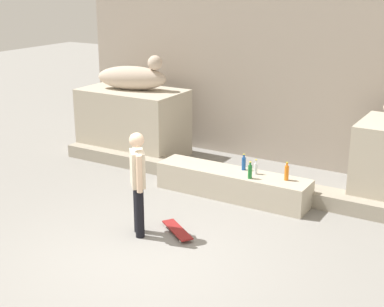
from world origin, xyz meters
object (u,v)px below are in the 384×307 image
(skateboard, at_px, (177,230))
(bottle_clear, at_px, (256,168))
(statue_reclining_left, at_px, (133,77))
(skater, at_px, (138,180))
(bottle_green, at_px, (250,171))
(bottle_orange, at_px, (287,173))
(bottle_blue, at_px, (244,163))

(skateboard, relative_size, bottle_clear, 2.83)
(statue_reclining_left, relative_size, skater, 1.01)
(skateboard, xyz_separation_m, bottle_clear, (0.46, 1.92, 0.55))
(bottle_green, bearing_deg, bottle_clear, 92.27)
(skateboard, distance_m, bottle_orange, 2.25)
(bottle_clear, distance_m, bottle_blue, 0.30)
(statue_reclining_left, relative_size, bottle_blue, 5.55)
(skater, distance_m, bottle_clear, 2.45)
(bottle_clear, relative_size, bottle_blue, 0.90)
(skateboard, bearing_deg, bottle_clear, -69.22)
(bottle_blue, bearing_deg, skater, -106.50)
(statue_reclining_left, height_order, bottle_clear, statue_reclining_left)
(skateboard, xyz_separation_m, bottle_orange, (1.06, 1.90, 0.58))
(skater, height_order, bottle_orange, skater)
(skater, relative_size, bottle_blue, 5.49)
(bottle_clear, bearing_deg, skateboard, -103.53)
(statue_reclining_left, xyz_separation_m, bottle_blue, (3.22, -1.01, -1.15))
(bottle_orange, bearing_deg, statue_reclining_left, 164.74)
(skater, xyz_separation_m, bottle_blue, (0.69, 2.32, -0.29))
(skater, height_order, bottle_blue, skater)
(skater, relative_size, bottle_orange, 5.05)
(skater, xyz_separation_m, bottle_clear, (0.97, 2.23, -0.31))
(statue_reclining_left, xyz_separation_m, bottle_green, (3.51, -1.37, -1.15))
(bottle_clear, bearing_deg, statue_reclining_left, 162.54)
(skateboard, height_order, bottle_orange, bottle_orange)
(skater, height_order, bottle_green, skater)
(bottle_green, bearing_deg, bottle_blue, 129.47)
(bottle_clear, height_order, bottle_blue, bottle_blue)
(bottle_green, xyz_separation_m, bottle_orange, (0.58, 0.25, 0.01))
(statue_reclining_left, distance_m, skateboard, 4.62)
(bottle_green, distance_m, bottle_blue, 0.46)
(skateboard, distance_m, bottle_green, 1.81)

